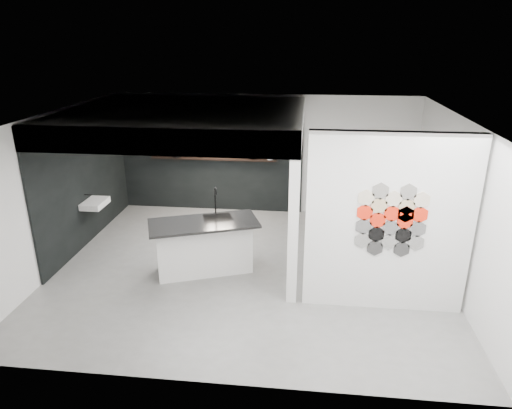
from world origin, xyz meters
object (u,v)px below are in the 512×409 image
(partition_panel, at_px, (388,225))
(stockpot, at_px, (177,154))
(glass_bowl, at_px, (270,157))
(utensil_cup, at_px, (177,155))
(kitchen_island, at_px, (204,245))
(wall_basin, at_px, (95,203))
(glass_vase, at_px, (270,156))
(bottle_dark, at_px, (201,154))
(kettle, at_px, (252,156))

(partition_panel, distance_m, stockpot, 5.79)
(glass_bowl, height_order, utensil_cup, utensil_cup)
(kitchen_island, bearing_deg, wall_basin, 137.56)
(kitchen_island, bearing_deg, stockpot, 92.50)
(utensil_cup, bearing_deg, stockpot, 180.00)
(glass_vase, xyz_separation_m, utensil_cup, (-2.23, 0.00, -0.02))
(wall_basin, distance_m, kitchen_island, 2.67)
(glass_bowl, distance_m, utensil_cup, 2.23)
(bottle_dark, bearing_deg, glass_vase, 0.00)
(partition_panel, height_order, kettle, partition_panel)
(glass_vase, height_order, utensil_cup, glass_vase)
(partition_panel, relative_size, stockpot, 13.80)
(partition_panel, bearing_deg, glass_vase, 118.23)
(kitchen_island, height_order, bottle_dark, kitchen_island)
(stockpot, bearing_deg, wall_basin, -119.22)
(glass_bowl, bearing_deg, wall_basin, -148.65)
(kitchen_island, height_order, glass_vase, kitchen_island)
(kitchen_island, relative_size, bottle_dark, 13.19)
(kitchen_island, relative_size, glass_vase, 13.41)
(stockpot, height_order, utensil_cup, stockpot)
(stockpot, relative_size, bottle_dark, 1.30)
(kitchen_island, relative_size, stockpot, 10.13)
(partition_panel, height_order, glass_vase, partition_panel)
(wall_basin, height_order, utensil_cup, utensil_cup)
(glass_bowl, bearing_deg, stockpot, 180.00)
(kettle, bearing_deg, glass_vase, -17.68)
(wall_basin, bearing_deg, utensil_cup, 60.75)
(partition_panel, distance_m, utensil_cup, 5.79)
(glass_bowl, distance_m, glass_vase, 0.03)
(kettle, distance_m, glass_vase, 0.44)
(bottle_dark, bearing_deg, partition_panel, -46.02)
(kettle, bearing_deg, bottle_dark, 162.32)
(partition_panel, distance_m, glass_vase, 4.39)
(kettle, xyz_separation_m, bottle_dark, (-1.21, 0.00, 0.00))
(wall_basin, distance_m, kettle, 3.64)
(stockpot, distance_m, bottle_dark, 0.58)
(wall_basin, relative_size, glass_bowl, 4.19)
(wall_basin, distance_m, utensil_cup, 2.42)
(kitchen_island, relative_size, glass_bowl, 14.36)
(wall_basin, distance_m, glass_bowl, 4.00)
(stockpot, distance_m, utensil_cup, 0.03)
(kettle, height_order, glass_vase, glass_vase)
(kettle, height_order, utensil_cup, kettle)
(wall_basin, distance_m, stockpot, 2.43)
(glass_bowl, bearing_deg, glass_vase, 0.00)
(glass_vase, bearing_deg, kitchen_island, -107.06)
(partition_panel, height_order, bottle_dark, partition_panel)
(wall_basin, relative_size, kettle, 3.43)
(wall_basin, height_order, kettle, kettle)
(bottle_dark, bearing_deg, wall_basin, -130.05)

